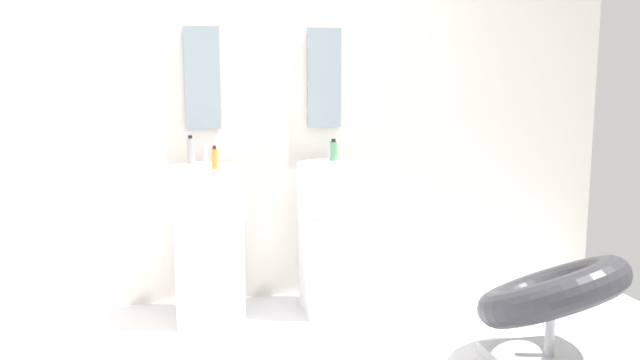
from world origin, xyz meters
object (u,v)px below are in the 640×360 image
soap_bottle_amber (215,158)px  pedestal_sink_left (208,237)px  soap_bottle_green (334,151)px  soap_bottle_grey (191,151)px  pedestal_sink_right (335,231)px  lounge_chair (552,301)px

soap_bottle_amber → pedestal_sink_left: bearing=111.3°
soap_bottle_green → soap_bottle_grey: 0.89m
pedestal_sink_right → soap_bottle_amber: 0.90m
pedestal_sink_right → soap_bottle_green: bearing=81.9°
soap_bottle_amber → lounge_chair: bearing=-30.5°
pedestal_sink_right → soap_bottle_amber: (-0.74, -0.11, 0.49)m
pedestal_sink_right → lounge_chair: pedestal_sink_right is taller
soap_bottle_amber → soap_bottle_green: bearing=17.5°
soap_bottle_grey → pedestal_sink_right: bearing=-9.9°
pedestal_sink_left → pedestal_sink_right: 0.79m
soap_bottle_amber → soap_bottle_grey: 0.30m
soap_bottle_amber → soap_bottle_green: soap_bottle_green is taller
lounge_chair → soap_bottle_green: soap_bottle_green is taller
pedestal_sink_left → soap_bottle_amber: (0.04, -0.11, 0.49)m
pedestal_sink_left → lounge_chair: size_ratio=0.95×
pedestal_sink_right → soap_bottle_amber: size_ratio=7.77×
pedestal_sink_left → lounge_chair: (1.67, -1.07, -0.16)m
pedestal_sink_left → soap_bottle_grey: soap_bottle_grey is taller
lounge_chair → soap_bottle_green: bearing=125.7°
pedestal_sink_left → soap_bottle_grey: size_ratio=5.96×
lounge_chair → pedestal_sink_left: bearing=147.3°
lounge_chair → soap_bottle_amber: size_ratio=8.15×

